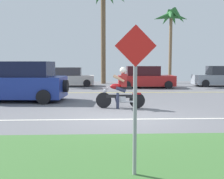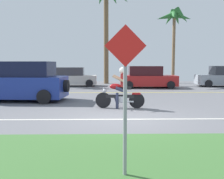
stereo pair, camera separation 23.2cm
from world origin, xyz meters
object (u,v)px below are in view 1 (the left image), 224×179
object	(u,v)px
parked_car_0	(16,77)
parked_car_3	(222,77)
street_sign	(135,86)
suv_nearby	(13,82)
parked_car_2	(145,78)
motorcyclist	(121,91)
palm_tree_1	(171,20)
parked_car_1	(69,77)

from	to	relation	value
parked_car_0	parked_car_3	world-z (taller)	parked_car_3
street_sign	suv_nearby	bearing A→B (deg)	117.96
street_sign	parked_car_2	bearing A→B (deg)	80.04
motorcyclist	parked_car_3	distance (m)	13.36
motorcyclist	suv_nearby	world-z (taller)	suv_nearby
palm_tree_1	parked_car_0	bearing A→B (deg)	-169.90
parked_car_2	street_sign	xyz separation A→B (m)	(-2.74, -15.62, 0.70)
parked_car_3	palm_tree_1	bearing A→B (deg)	131.97
motorcyclist	parked_car_1	size ratio (longest dim) A/B	0.52
parked_car_1	parked_car_0	bearing A→B (deg)	170.93
parked_car_3	palm_tree_1	size ratio (longest dim) A/B	0.63
parked_car_3	palm_tree_1	xyz separation A→B (m)	(-3.24, 3.60, 4.95)
parked_car_1	suv_nearby	bearing A→B (deg)	-101.19
parked_car_2	palm_tree_1	xyz separation A→B (m)	(3.04, 4.66, 4.95)
parked_car_3	palm_tree_1	distance (m)	6.93
suv_nearby	parked_car_3	world-z (taller)	suv_nearby
parked_car_0	motorcyclist	bearing A→B (deg)	-55.92
parked_car_2	street_sign	world-z (taller)	street_sign
suv_nearby	street_sign	bearing A→B (deg)	-62.04
suv_nearby	motorcyclist	bearing A→B (deg)	-24.35
parked_car_1	palm_tree_1	size ratio (longest dim) A/B	0.56
motorcyclist	street_sign	size ratio (longest dim) A/B	0.84
motorcyclist	palm_tree_1	bearing A→B (deg)	68.07
street_sign	parked_car_1	bearing A→B (deg)	99.97
parked_car_1	parked_car_2	size ratio (longest dim) A/B	0.91
parked_car_1	parked_car_3	size ratio (longest dim) A/B	0.89
suv_nearby	parked_car_2	xyz separation A→B (m)	(7.43, 6.78, -0.17)
parked_car_3	street_sign	bearing A→B (deg)	-118.42
parked_car_0	street_sign	xyz separation A→B (m)	(7.40, -17.94, 0.75)
parked_car_1	parked_car_2	xyz separation A→B (m)	(5.77, -1.62, 0.05)
parked_car_1	street_sign	xyz separation A→B (m)	(3.03, -17.24, 0.75)
motorcyclist	parked_car_1	bearing A→B (deg)	107.23
parked_car_1	street_sign	bearing A→B (deg)	-80.03
motorcyclist	parked_car_0	xyz separation A→B (m)	(-7.67, 11.35, -0.00)
parked_car_3	parked_car_2	bearing A→B (deg)	-170.42
parked_car_2	street_sign	bearing A→B (deg)	-99.96
parked_car_2	parked_car_3	size ratio (longest dim) A/B	0.97
suv_nearby	parked_car_0	size ratio (longest dim) A/B	1.40
suv_nearby	street_sign	distance (m)	10.02
parked_car_0	parked_car_3	bearing A→B (deg)	-4.37
street_sign	palm_tree_1	bearing A→B (deg)	74.08
motorcyclist	suv_nearby	size ratio (longest dim) A/B	0.38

